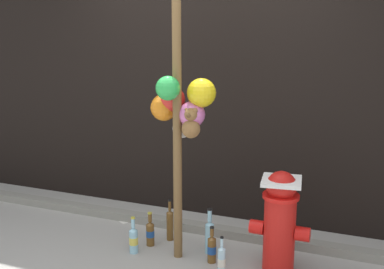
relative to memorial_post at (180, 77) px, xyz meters
name	(u,v)px	position (x,y,z in m)	size (l,w,h in m)	color
building_wall	(206,59)	(-0.14, 1.01, 0.07)	(10.00, 0.20, 3.14)	black
curb_strip	(186,226)	(-0.14, 0.48, -1.46)	(8.00, 0.12, 0.08)	gray
memorial_post	(180,77)	(0.00, 0.00, 0.00)	(0.58, 0.41, 2.82)	brown
fire_hydrant	(280,219)	(0.81, 0.05, -1.08)	(0.47, 0.33, 0.81)	red
bottle_0	(170,224)	(-0.20, 0.22, -1.35)	(0.06, 0.06, 0.38)	brown
bottle_1	(150,232)	(-0.32, 0.06, -1.38)	(0.07, 0.07, 0.31)	brown
bottle_2	(210,235)	(0.21, 0.11, -1.34)	(0.07, 0.07, 0.40)	#93CCE0
bottle_3	(134,239)	(-0.39, -0.11, -1.38)	(0.08, 0.08, 0.32)	#93CCE0
bottle_4	(212,248)	(0.28, -0.03, -1.38)	(0.07, 0.07, 0.31)	brown
bottle_5	(222,259)	(0.40, -0.15, -1.40)	(0.06, 0.06, 0.30)	#B2DBEA
litter_1	(126,221)	(-0.78, 0.44, -1.50)	(0.12, 0.08, 0.01)	silver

